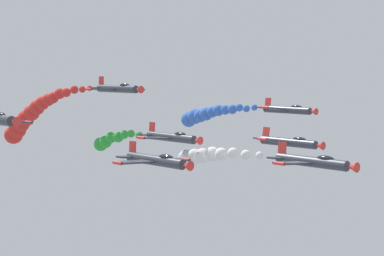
{
  "coord_description": "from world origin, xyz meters",
  "views": [
    {
      "loc": [
        57.73,
        65.68,
        143.36
      ],
      "look_at": [
        0.0,
        0.0,
        136.13
      ],
      "focal_mm": 65.35,
      "sensor_mm": 36.0,
      "label": 1
    }
  ],
  "objects_px": {
    "airplane_right_inner": "(156,160)",
    "airplane_right_outer": "(288,110)",
    "airplane_high_slot": "(118,89)",
    "airplane_left_inner": "(289,142)",
    "airplane_left_outer": "(172,137)",
    "airplane_lead": "(313,162)"
  },
  "relations": [
    {
      "from": "airplane_right_inner",
      "to": "airplane_right_outer",
      "type": "distance_m",
      "value": 38.45
    },
    {
      "from": "airplane_right_inner",
      "to": "airplane_high_slot",
      "type": "distance_m",
      "value": 28.31
    },
    {
      "from": "airplane_left_inner",
      "to": "airplane_left_outer",
      "type": "xyz_separation_m",
      "value": [
        11.64,
        -9.94,
        0.67
      ]
    },
    {
      "from": "airplane_high_slot",
      "to": "airplane_right_outer",
      "type": "bearing_deg",
      "value": 153.89
    },
    {
      "from": "airplane_left_outer",
      "to": "airplane_right_outer",
      "type": "height_order",
      "value": "airplane_right_outer"
    },
    {
      "from": "airplane_right_outer",
      "to": "airplane_high_slot",
      "type": "xyz_separation_m",
      "value": [
        23.65,
        -11.59,
        3.45
      ]
    },
    {
      "from": "airplane_lead",
      "to": "airplane_left_inner",
      "type": "relative_size",
      "value": 1.0
    },
    {
      "from": "airplane_left_outer",
      "to": "airplane_high_slot",
      "type": "height_order",
      "value": "airplane_high_slot"
    },
    {
      "from": "airplane_lead",
      "to": "airplane_right_inner",
      "type": "xyz_separation_m",
      "value": [
        11.18,
        -12.09,
        -0.07
      ]
    },
    {
      "from": "airplane_left_inner",
      "to": "airplane_lead",
      "type": "bearing_deg",
      "value": 48.31
    },
    {
      "from": "airplane_lead",
      "to": "airplane_high_slot",
      "type": "height_order",
      "value": "airplane_high_slot"
    },
    {
      "from": "airplane_lead",
      "to": "airplane_high_slot",
      "type": "distance_m",
      "value": 37.23
    },
    {
      "from": "airplane_lead",
      "to": "airplane_right_outer",
      "type": "bearing_deg",
      "value": -134.88
    },
    {
      "from": "airplane_lead",
      "to": "airplane_right_outer",
      "type": "xyz_separation_m",
      "value": [
        -24.88,
        -24.98,
        3.42
      ]
    },
    {
      "from": "airplane_left_inner",
      "to": "airplane_left_outer",
      "type": "relative_size",
      "value": 1.0
    },
    {
      "from": "airplane_high_slot",
      "to": "airplane_right_inner",
      "type": "bearing_deg",
      "value": 63.13
    },
    {
      "from": "airplane_left_outer",
      "to": "airplane_right_outer",
      "type": "distance_m",
      "value": 24.45
    },
    {
      "from": "airplane_right_outer",
      "to": "airplane_left_inner",
      "type": "bearing_deg",
      "value": 41.64
    },
    {
      "from": "airplane_right_inner",
      "to": "airplane_left_inner",
      "type": "bearing_deg",
      "value": -175.98
    },
    {
      "from": "airplane_left_inner",
      "to": "airplane_high_slot",
      "type": "xyz_separation_m",
      "value": [
        11.01,
        -22.83,
        6.73
      ]
    },
    {
      "from": "airplane_lead",
      "to": "airplane_right_outer",
      "type": "relative_size",
      "value": 1.0
    },
    {
      "from": "airplane_right_outer",
      "to": "airplane_lead",
      "type": "bearing_deg",
      "value": 45.12
    }
  ]
}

